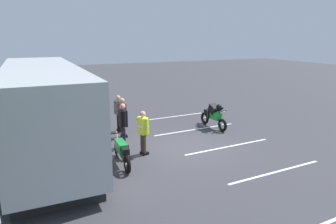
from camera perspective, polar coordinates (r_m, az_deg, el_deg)
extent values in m
plane|color=#38383D|center=(12.37, 3.22, -6.49)|extent=(80.00, 80.00, 0.00)
cube|color=#B7BABF|center=(12.40, -22.08, 1.45)|extent=(10.29, 2.56, 2.80)
cube|color=black|center=(17.34, -23.17, 6.45)|extent=(0.07, 2.10, 1.23)
cube|color=black|center=(12.41, -16.45, 4.54)|extent=(8.63, 0.09, 1.01)
cube|color=black|center=(12.32, -28.21, 3.41)|extent=(8.63, 0.09, 1.01)
cube|color=red|center=(12.63, -16.13, -0.48)|extent=(9.04, 0.08, 0.28)
cube|color=black|center=(12.81, -21.43, -5.67)|extent=(9.47, 2.36, 0.45)
torus|color=black|center=(16.27, -18.39, -0.41)|extent=(1.00, 0.33, 1.00)
torus|color=black|center=(16.20, -26.33, -1.20)|extent=(1.00, 0.33, 1.00)
torus|color=black|center=(9.48, -13.20, -10.08)|extent=(1.00, 0.33, 1.00)
torus|color=black|center=(9.37, -27.13, -11.59)|extent=(1.00, 0.33, 1.00)
cylinder|color=#473823|center=(11.54, -4.82, -5.66)|extent=(0.15, 0.15, 0.73)
cube|color=black|center=(11.70, -4.62, -7.46)|extent=(0.16, 0.28, 0.10)
cylinder|color=#473823|center=(11.42, -4.37, -5.87)|extent=(0.15, 0.15, 0.73)
cube|color=black|center=(11.58, -4.17, -7.68)|extent=(0.16, 0.28, 0.10)
cube|color=#D8F233|center=(11.28, -4.66, -2.55)|extent=(0.44, 0.36, 0.61)
cube|color=silver|center=(11.28, -4.66, -2.55)|extent=(0.45, 0.37, 0.06)
cylinder|color=#D8F233|center=(11.46, -5.34, -2.21)|extent=(0.11, 0.11, 0.58)
sphere|color=tan|center=(11.55, -5.31, -3.59)|extent=(0.11, 0.11, 0.09)
cylinder|color=#D8F233|center=(11.08, -3.96, -2.74)|extent=(0.11, 0.11, 0.58)
sphere|color=tan|center=(11.17, -3.94, -4.17)|extent=(0.11, 0.11, 0.09)
sphere|color=tan|center=(11.16, -4.71, -0.40)|extent=(0.27, 0.27, 0.22)
cylinder|color=black|center=(12.36, -8.34, -4.29)|extent=(0.12, 0.12, 0.79)
cube|color=black|center=(12.51, -8.09, -6.14)|extent=(0.11, 0.26, 0.10)
cylinder|color=black|center=(12.21, -8.13, -4.50)|extent=(0.12, 0.12, 0.79)
cube|color=black|center=(12.36, -7.89, -6.37)|extent=(0.11, 0.26, 0.10)
cube|color=black|center=(12.08, -8.35, -1.14)|extent=(0.39, 0.29, 0.65)
cylinder|color=black|center=(12.30, -8.66, -0.81)|extent=(0.09, 0.09, 0.62)
sphere|color=tan|center=(12.38, -8.61, -2.20)|extent=(0.09, 0.09, 0.09)
cylinder|color=black|center=(11.86, -8.04, -1.34)|extent=(0.09, 0.09, 0.62)
sphere|color=tan|center=(11.94, -7.99, -2.78)|extent=(0.09, 0.09, 0.09)
sphere|color=tan|center=(11.97, -8.43, 1.01)|extent=(0.24, 0.24, 0.24)
cylinder|color=#473823|center=(13.62, -8.45, -2.64)|extent=(0.12, 0.12, 0.77)
cube|color=black|center=(13.75, -8.22, -4.30)|extent=(0.11, 0.26, 0.10)
cylinder|color=#473823|center=(13.47, -8.27, -2.82)|extent=(0.12, 0.12, 0.77)
cube|color=black|center=(13.60, -8.05, -4.50)|extent=(0.11, 0.26, 0.10)
cube|color=maroon|center=(13.36, -8.46, 0.17)|extent=(0.39, 0.29, 0.64)
cylinder|color=maroon|center=(13.59, -8.73, 0.45)|extent=(0.09, 0.09, 0.61)
sphere|color=tan|center=(13.66, -8.68, -0.79)|extent=(0.09, 0.09, 0.09)
cylinder|color=maroon|center=(13.13, -8.19, 0.01)|extent=(0.09, 0.09, 0.61)
sphere|color=tan|center=(13.21, -8.15, -1.27)|extent=(0.09, 0.09, 0.09)
sphere|color=tan|center=(13.27, -8.53, 2.08)|extent=(0.24, 0.24, 0.23)
cylinder|color=black|center=(14.45, -9.19, -1.76)|extent=(0.13, 0.13, 0.75)
cube|color=black|center=(14.58, -8.98, -3.29)|extent=(0.13, 0.27, 0.10)
cylinder|color=black|center=(14.31, -8.95, -1.91)|extent=(0.13, 0.13, 0.75)
cube|color=black|center=(14.44, -8.74, -3.45)|extent=(0.13, 0.27, 0.10)
cube|color=#3F594C|center=(14.21, -9.17, 0.84)|extent=(0.41, 0.32, 0.62)
cylinder|color=#3F594C|center=(14.43, -9.54, 1.08)|extent=(0.10, 0.10, 0.59)
sphere|color=tan|center=(14.49, -9.49, -0.07)|extent=(0.10, 0.10, 0.09)
cylinder|color=#3F594C|center=(13.99, -8.80, 0.71)|extent=(0.10, 0.10, 0.59)
sphere|color=tan|center=(14.06, -8.76, -0.47)|extent=(0.10, 0.10, 0.09)
sphere|color=tan|center=(14.12, -9.24, 2.60)|extent=(0.25, 0.25, 0.23)
torus|color=black|center=(11.39, -9.32, -6.86)|extent=(0.61, 0.17, 0.60)
cylinder|color=silver|center=(11.39, -9.32, -6.86)|extent=(0.13, 0.11, 0.12)
torus|color=black|center=(10.07, -7.55, -9.60)|extent=(0.61, 0.17, 0.60)
cylinder|color=silver|center=(10.07, -7.55, -9.60)|extent=(0.13, 0.13, 0.12)
cylinder|color=silver|center=(11.23, -9.34, -5.27)|extent=(0.32, 0.08, 0.67)
cube|color=#198C33|center=(10.68, -8.64, -6.36)|extent=(0.86, 0.33, 0.36)
cube|color=black|center=(10.22, -8.05, -6.97)|extent=(0.53, 0.25, 0.20)
cylinder|color=silver|center=(10.39, -8.91, -8.18)|extent=(0.45, 0.11, 0.08)
cylinder|color=black|center=(11.09, -9.34, -3.88)|extent=(0.07, 0.58, 0.04)
torus|color=black|center=(14.48, 10.03, -2.42)|extent=(0.60, 0.15, 0.60)
cylinder|color=silver|center=(14.48, 10.03, -2.42)|extent=(0.12, 0.10, 0.12)
torus|color=black|center=(15.61, 6.82, -1.13)|extent=(0.60, 0.15, 0.60)
cylinder|color=silver|center=(15.61, 6.82, -1.13)|extent=(0.12, 0.12, 0.12)
cylinder|color=silver|center=(14.42, 9.96, -1.04)|extent=(0.32, 0.07, 0.67)
cube|color=#198C33|center=(14.89, 8.57, -0.59)|extent=(0.85, 0.31, 0.36)
cube|color=black|center=(15.26, 7.53, -0.02)|extent=(0.53, 0.24, 0.20)
cylinder|color=silver|center=(15.31, 8.17, -1.00)|extent=(0.45, 0.10, 0.08)
cylinder|color=black|center=(14.39, 9.89, 0.16)|extent=(0.06, 0.58, 0.04)
cube|color=black|center=(14.88, 8.44, 0.55)|extent=(0.56, 0.36, 0.51)
sphere|color=black|center=(14.53, 9.40, 0.92)|extent=(0.27, 0.27, 0.26)
cylinder|color=black|center=(14.55, 8.53, 0.25)|extent=(0.42, 0.11, 0.33)
cylinder|color=black|center=(14.99, 7.45, -0.58)|extent=(0.10, 0.10, 0.40)
cylinder|color=black|center=(14.76, 9.67, 0.40)|extent=(0.42, 0.11, 0.33)
cylinder|color=black|center=(15.20, 8.57, -0.42)|extent=(0.10, 0.10, 0.40)
cube|color=white|center=(10.78, 19.36, -10.40)|extent=(0.26, 3.89, 0.01)
cube|color=white|center=(12.62, 11.07, -6.31)|extent=(0.26, 4.01, 0.01)
cube|color=white|center=(14.70, 5.08, -3.22)|extent=(0.27, 4.30, 0.01)
cube|color=white|center=(16.93, 0.65, -0.90)|extent=(0.26, 3.89, 0.01)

